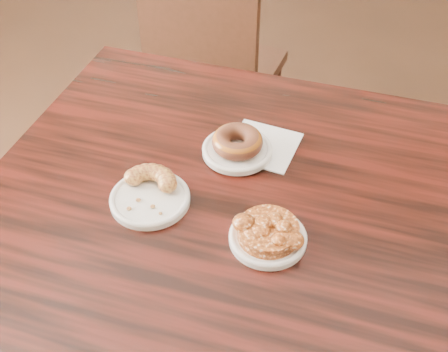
# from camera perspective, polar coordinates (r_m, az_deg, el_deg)

# --- Properties ---
(floor) EXTENTS (5.00, 5.00, 0.00)m
(floor) POSITION_cam_1_polar(r_m,az_deg,el_deg) (1.81, 6.48, -16.93)
(floor) COLOR black
(floor) RESTS_ON ground
(cafe_table) EXTENTS (1.16, 1.16, 0.75)m
(cafe_table) POSITION_cam_1_polar(r_m,az_deg,el_deg) (1.41, -0.49, -13.68)
(cafe_table) COLOR black
(cafe_table) RESTS_ON floor
(chair_far) EXTENTS (0.53, 0.53, 0.90)m
(chair_far) POSITION_cam_1_polar(r_m,az_deg,el_deg) (2.07, -0.47, 10.65)
(chair_far) COLOR black
(chair_far) RESTS_ON floor
(napkin) EXTENTS (0.18, 0.18, 0.00)m
(napkin) POSITION_cam_1_polar(r_m,az_deg,el_deg) (1.26, 3.97, 3.11)
(napkin) COLOR white
(napkin) RESTS_ON cafe_table
(plate_donut) EXTENTS (0.15, 0.15, 0.01)m
(plate_donut) POSITION_cam_1_polar(r_m,az_deg,el_deg) (1.23, 1.35, 2.62)
(plate_donut) COLOR white
(plate_donut) RESTS_ON napkin
(plate_cruller) EXTENTS (0.16, 0.16, 0.01)m
(plate_cruller) POSITION_cam_1_polar(r_m,az_deg,el_deg) (1.14, -7.53, -2.34)
(plate_cruller) COLOR white
(plate_cruller) RESTS_ON cafe_table
(plate_fritter) EXTENTS (0.15, 0.15, 0.01)m
(plate_fritter) POSITION_cam_1_polar(r_m,az_deg,el_deg) (1.06, 4.46, -6.30)
(plate_fritter) COLOR white
(plate_fritter) RESTS_ON cafe_table
(glazed_donut) EXTENTS (0.11, 0.11, 0.04)m
(glazed_donut) POSITION_cam_1_polar(r_m,az_deg,el_deg) (1.21, 1.37, 3.54)
(glazed_donut) COLOR brown
(glazed_donut) RESTS_ON plate_donut
(apple_fritter) EXTENTS (0.15, 0.15, 0.04)m
(apple_fritter) POSITION_cam_1_polar(r_m,az_deg,el_deg) (1.04, 4.54, -5.41)
(apple_fritter) COLOR #491D07
(apple_fritter) RESTS_ON plate_fritter
(cruller_fragment) EXTENTS (0.13, 0.13, 0.04)m
(cruller_fragment) POSITION_cam_1_polar(r_m,az_deg,el_deg) (1.12, -7.64, -1.49)
(cruller_fragment) COLOR #642E14
(cruller_fragment) RESTS_ON plate_cruller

